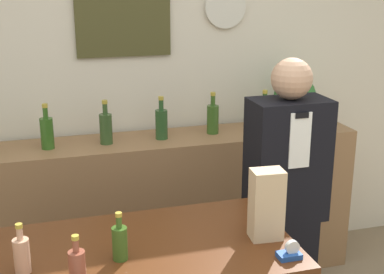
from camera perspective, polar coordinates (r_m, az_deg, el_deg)
back_wall at (r=3.53m, az=-5.38°, el=6.71°), size 5.20×0.09×2.70m
back_shelf at (r=3.57m, az=-1.91°, el=-7.65°), size 2.39×0.42×0.99m
shopkeeper at (r=2.91m, az=9.86°, el=-7.37°), size 0.40×0.25×1.59m
potted_plant at (r=3.62m, az=10.88°, el=4.01°), size 0.28×0.28×0.36m
paper_bag at (r=2.23m, az=7.96°, el=-7.15°), size 0.14×0.11×0.30m
tape_dispenser at (r=2.15m, az=10.42°, el=-12.03°), size 0.09×0.06×0.07m
counter_bottle_1 at (r=2.09m, az=-17.71°, el=-11.84°), size 0.06×0.06×0.20m
counter_bottle_2 at (r=1.96m, az=-12.14°, el=-13.40°), size 0.06×0.06×0.20m
counter_bottle_3 at (r=2.10m, az=-7.71°, el=-11.03°), size 0.06×0.06×0.20m
shelf_bottle_1 at (r=3.25m, az=-15.22°, el=0.52°), size 0.08×0.08×0.27m
shelf_bottle_2 at (r=3.27m, az=-9.17°, el=1.01°), size 0.08×0.08×0.27m
shelf_bottle_3 at (r=3.33m, az=-3.28°, el=1.49°), size 0.08×0.08×0.27m
shelf_bottle_4 at (r=3.45m, az=2.23°, el=2.04°), size 0.08×0.08×0.27m
shelf_bottle_5 at (r=3.54m, az=7.70°, el=2.30°), size 0.08×0.08×0.27m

